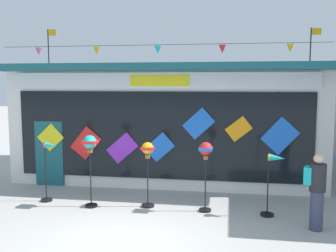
% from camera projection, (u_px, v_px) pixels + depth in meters
% --- Properties ---
extents(ground_plane, '(80.00, 80.00, 0.00)m').
position_uv_depth(ground_plane, '(123.00, 240.00, 7.80)').
color(ground_plane, '#ADAAA5').
extents(kite_shop_building, '(10.05, 5.51, 5.10)m').
position_uv_depth(kite_shop_building, '(172.00, 120.00, 13.51)').
color(kite_shop_building, silver).
rests_on(kite_shop_building, ground_plane).
extents(wind_spinner_far_left, '(0.52, 0.31, 1.61)m').
position_uv_depth(wind_spinner_far_left, '(49.00, 165.00, 10.23)').
color(wind_spinner_far_left, black).
rests_on(wind_spinner_far_left, ground_plane).
extents(wind_spinner_left, '(0.35, 0.35, 1.86)m').
position_uv_depth(wind_spinner_left, '(90.00, 150.00, 9.72)').
color(wind_spinner_left, black).
rests_on(wind_spinner_left, ground_plane).
extents(wind_spinner_center_left, '(0.33, 0.33, 1.68)m').
position_uv_depth(wind_spinner_center_left, '(148.00, 158.00, 9.74)').
color(wind_spinner_center_left, black).
rests_on(wind_spinner_center_left, ground_plane).
extents(wind_spinner_center_right, '(0.33, 0.33, 1.74)m').
position_uv_depth(wind_spinner_center_right, '(206.00, 157.00, 9.38)').
color(wind_spinner_center_right, black).
rests_on(wind_spinner_center_right, ground_plane).
extents(wind_spinner_right, '(0.55, 0.32, 1.51)m').
position_uv_depth(wind_spinner_right, '(273.00, 177.00, 9.08)').
color(wind_spinner_right, black).
rests_on(wind_spinner_right, ground_plane).
extents(person_near_camera, '(0.48, 0.38, 1.68)m').
position_uv_depth(person_near_camera, '(316.00, 190.00, 8.24)').
color(person_near_camera, '#333D56').
rests_on(person_near_camera, ground_plane).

